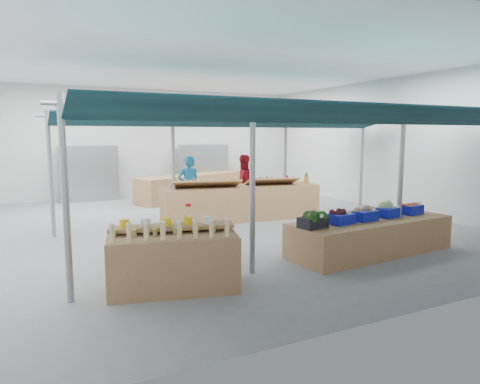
{
  "coord_description": "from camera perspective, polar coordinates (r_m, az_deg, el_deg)",
  "views": [
    {
      "loc": [
        -4.42,
        -10.47,
        2.43
      ],
      "look_at": [
        -0.06,
        -1.6,
        1.1
      ],
      "focal_mm": 32.0,
      "sensor_mm": 36.0,
      "label": 1
    }
  ],
  "objects": [
    {
      "name": "apple_heap_red",
      "position": [
        12.48,
        4.3,
        1.69
      ],
      "size": [
        1.61,
        0.99,
        0.27
      ],
      "rotation": [
        0.0,
        0.0,
        -0.2
      ],
      "color": "#997247",
      "rests_on": "fruit_counter"
    },
    {
      "name": "back_shelving_left",
      "position": [
        16.64,
        -19.5,
        2.3
      ],
      "size": [
        2.0,
        0.5,
        2.0
      ],
      "primitive_type": "cube",
      "color": "#B23F33",
      "rests_on": "floor"
    },
    {
      "name": "pineapple",
      "position": [
        12.98,
        8.84,
        1.92
      ],
      "size": [
        0.14,
        0.14,
        0.39
      ],
      "rotation": [
        0.0,
        0.0,
        -0.2
      ],
      "color": "#8C6019",
      "rests_on": "fruit_counter"
    },
    {
      "name": "vendor_right",
      "position": [
        13.49,
        0.4,
        1.18
      ],
      "size": [
        0.94,
        0.77,
        1.81
      ],
      "primitive_type": "imported",
      "rotation": [
        0.0,
        0.0,
        3.04
      ],
      "color": "maroon",
      "rests_on": "floor"
    },
    {
      "name": "crate_broccoli",
      "position": [
        8.08,
        9.68,
        -3.62
      ],
      "size": [
        0.55,
        0.44,
        0.35
      ],
      "rotation": [
        0.0,
        0.0,
        0.15
      ],
      "color": "black",
      "rests_on": "veg_counter"
    },
    {
      "name": "hall",
      "position": [
        12.7,
        -5.9,
        8.6
      ],
      "size": [
        13.0,
        13.0,
        13.0
      ],
      "color": "silver",
      "rests_on": "ground"
    },
    {
      "name": "sparrow",
      "position": [
        7.87,
        9.38,
        -3.26
      ],
      "size": [
        0.12,
        0.09,
        0.11
      ],
      "rotation": [
        0.0,
        0.0,
        0.15
      ],
      "color": "brown",
      "rests_on": "crate_broccoli"
    },
    {
      "name": "back_shelving_right",
      "position": [
        17.73,
        -4.9,
        3.02
      ],
      "size": [
        2.0,
        0.5,
        2.0
      ],
      "primitive_type": "cube",
      "color": "#B23F33",
      "rests_on": "floor"
    },
    {
      "name": "apple_heap_yellow",
      "position": [
        11.79,
        -4.52,
        1.34
      ],
      "size": [
        2.0,
        1.07,
        0.27
      ],
      "rotation": [
        0.0,
        0.0,
        -0.2
      ],
      "color": "#997247",
      "rests_on": "fruit_counter"
    },
    {
      "name": "fruit_counter",
      "position": [
        12.31,
        0.19,
        -1.42
      ],
      "size": [
        4.6,
        1.53,
        0.97
      ],
      "primitive_type": "cube",
      "rotation": [
        0.0,
        0.0,
        -0.1
      ],
      "color": "#90623E",
      "rests_on": "floor"
    },
    {
      "name": "crate_stack",
      "position": [
        10.53,
        18.78,
        -4.24
      ],
      "size": [
        0.62,
        0.49,
        0.66
      ],
      "primitive_type": "cube",
      "rotation": [
        0.0,
        0.0,
        -0.21
      ],
      "color": "#0E179C",
      "rests_on": "floor"
    },
    {
      "name": "crate_cabbage",
      "position": [
        9.53,
        19.18,
        -2.23
      ],
      "size": [
        0.55,
        0.44,
        0.35
      ],
      "rotation": [
        0.0,
        0.0,
        0.15
      ],
      "color": "#0E179C",
      "rests_on": "veg_counter"
    },
    {
      "name": "crate_carrots",
      "position": [
        10.08,
        21.76,
        -2.1
      ],
      "size": [
        0.55,
        0.44,
        0.29
      ],
      "rotation": [
        0.0,
        0.0,
        0.15
      ],
      "color": "#0E179C",
      "rests_on": "veg_counter"
    },
    {
      "name": "vendor_left",
      "position": [
        12.79,
        -6.83,
        0.77
      ],
      "size": [
        0.7,
        0.5,
        1.81
      ],
      "primitive_type": "imported",
      "rotation": [
        0.0,
        0.0,
        3.04
      ],
      "color": "#1868A2",
      "rests_on": "floor"
    },
    {
      "name": "floor",
      "position": [
        11.62,
        -3.25,
        -4.41
      ],
      "size": [
        13.0,
        13.0,
        0.0
      ],
      "primitive_type": "plane",
      "color": "slate",
      "rests_on": "ground"
    },
    {
      "name": "crate_celeriac",
      "position": [
        9.01,
        16.28,
        -2.75
      ],
      "size": [
        0.55,
        0.44,
        0.31
      ],
      "rotation": [
        0.0,
        0.0,
        0.15
      ],
      "color": "#0E179C",
      "rests_on": "veg_counter"
    },
    {
      "name": "awnings",
      "position": [
        10.14,
        4.53,
        9.63
      ],
      "size": [
        9.5,
        7.08,
        0.3
      ],
      "color": "black",
      "rests_on": "pole_grid"
    },
    {
      "name": "pole_grid",
      "position": [
        10.16,
        4.47,
        4.16
      ],
      "size": [
        10.0,
        4.6,
        3.0
      ],
      "color": "gray",
      "rests_on": "floor"
    },
    {
      "name": "bottle_shelf",
      "position": [
        6.88,
        -8.86,
        -8.92
      ],
      "size": [
        2.14,
        1.57,
        1.16
      ],
      "rotation": [
        0.0,
        0.0,
        -0.24
      ],
      "color": "#90623E",
      "rests_on": "floor"
    },
    {
      "name": "crate_beets",
      "position": [
        8.55,
        13.28,
        -3.27
      ],
      "size": [
        0.55,
        0.44,
        0.29
      ],
      "rotation": [
        0.0,
        0.0,
        0.15
      ],
      "color": "#0E179C",
      "rests_on": "veg_counter"
    },
    {
      "name": "far_counter",
      "position": [
        16.46,
        -5.74,
        0.78
      ],
      "size": [
        5.17,
        3.0,
        0.93
      ],
      "primitive_type": "cube",
      "rotation": [
        0.0,
        0.0,
        0.41
      ],
      "color": "#90623E",
      "rests_on": "floor"
    },
    {
      "name": "veg_counter",
      "position": [
        9.25,
        17.02,
        -5.64
      ],
      "size": [
        3.7,
        1.48,
        0.7
      ],
      "primitive_type": "cube",
      "rotation": [
        0.0,
        0.0,
        0.08
      ],
      "color": "#90623E",
      "rests_on": "floor"
    },
    {
      "name": "pole_ribbon",
      "position": [
        8.18,
        -6.92,
        -1.88
      ],
      "size": [
        0.12,
        0.12,
        0.28
      ],
      "color": "#B4150C",
      "rests_on": "pole_grid"
    }
  ]
}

